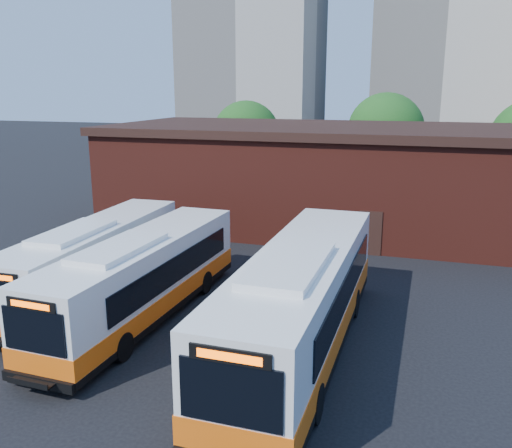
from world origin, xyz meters
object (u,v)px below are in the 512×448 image
(bus_midwest, at_px, (143,281))
(transit_worker, at_px, (258,412))
(bus_west, at_px, (95,261))
(bus_mideast, at_px, (301,305))

(bus_midwest, xyz_separation_m, transit_worker, (6.58, -6.14, -0.57))
(bus_west, relative_size, transit_worker, 6.34)
(bus_mideast, relative_size, transit_worker, 7.34)
(bus_west, bearing_deg, bus_mideast, -17.01)
(bus_midwest, bearing_deg, transit_worker, -41.20)
(bus_mideast, distance_m, transit_worker, 5.19)
(bus_west, relative_size, bus_midwest, 0.97)
(bus_west, height_order, bus_midwest, bus_midwest)
(transit_worker, bearing_deg, bus_midwest, 42.12)
(bus_mideast, height_order, transit_worker, bus_mideast)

